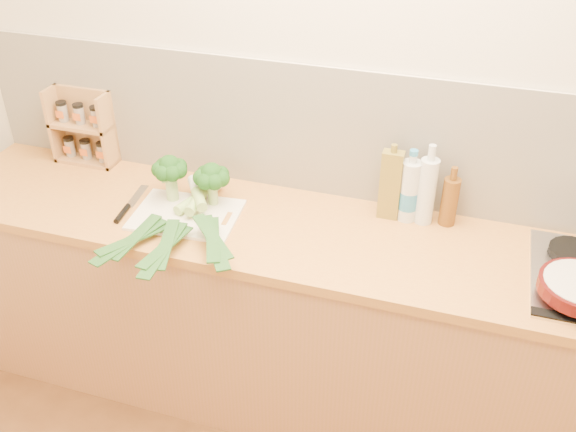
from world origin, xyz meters
name	(u,v)px	position (x,y,z in m)	size (l,w,h in m)	color
room_shell	(347,136)	(0.00, 1.49, 1.17)	(3.50, 3.50, 3.50)	beige
counter	(323,323)	(0.00, 1.20, 0.45)	(3.20, 0.62, 0.90)	#AF7348
chopping_board	(187,215)	(-0.55, 1.15, 0.91)	(0.40, 0.30, 0.01)	white
broccoli_left	(170,170)	(-0.65, 1.24, 1.05)	(0.14, 0.14, 0.20)	#9ABE6F
broccoli_right	(212,177)	(-0.48, 1.25, 1.03)	(0.14, 0.15, 0.18)	#9ABE6F
leek_front	(177,211)	(-0.58, 1.13, 0.94)	(0.26, 0.67, 0.04)	white
leek_mid	(189,211)	(-0.52, 1.11, 0.95)	(0.12, 0.69, 0.04)	white
leek_back	(203,210)	(-0.46, 1.11, 0.97)	(0.39, 0.55, 0.04)	white
chefs_knife	(126,209)	(-0.80, 1.12, 0.91)	(0.06, 0.30, 0.02)	silver
spice_rack	(85,131)	(-1.17, 1.44, 1.05)	(0.28, 0.11, 0.33)	tan
oil_tin	(391,185)	(0.20, 1.39, 1.04)	(0.08, 0.05, 0.31)	olive
glass_bottle	(427,190)	(0.33, 1.40, 1.04)	(0.07, 0.07, 0.33)	silver
amber_bottle	(450,201)	(0.42, 1.41, 1.00)	(0.06, 0.06, 0.24)	#5E3912
water_bottle	(409,193)	(0.27, 1.40, 1.02)	(0.08, 0.08, 0.28)	silver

